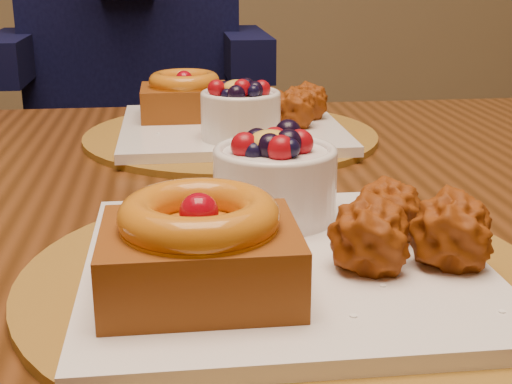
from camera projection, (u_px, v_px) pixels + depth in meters
dining_table at (250, 260)px, 0.75m from camera, size 1.60×0.90×0.76m
place_setting_near at (277, 241)px, 0.51m from camera, size 0.38×0.38×0.09m
place_setting_far at (229, 119)px, 0.92m from camera, size 0.38×0.38×0.09m
chair_far at (152, 189)px, 1.64m from camera, size 0.46×0.46×0.86m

